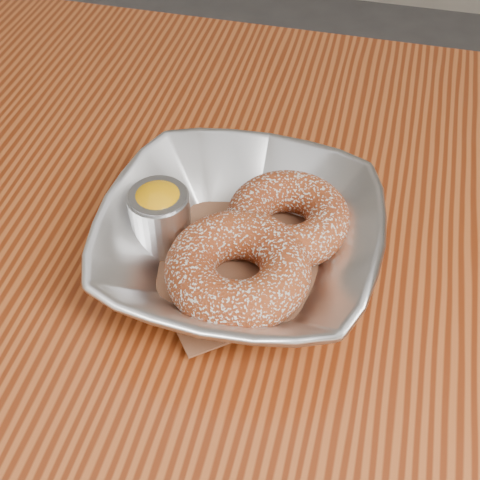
% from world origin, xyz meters
% --- Properties ---
extents(table, '(1.20, 0.80, 0.75)m').
position_xyz_m(table, '(0.00, 0.00, 0.65)').
color(table, '#8D3B17').
rests_on(table, ground_plane).
extents(serving_bowl, '(0.22, 0.22, 0.05)m').
position_xyz_m(serving_bowl, '(-0.03, 0.01, 0.78)').
color(serving_bowl, silver).
rests_on(serving_bowl, table).
extents(parchment, '(0.20, 0.20, 0.00)m').
position_xyz_m(parchment, '(-0.03, 0.01, 0.76)').
color(parchment, brown).
rests_on(parchment, table).
extents(donut_back, '(0.11, 0.11, 0.04)m').
position_xyz_m(donut_back, '(-0.00, 0.05, 0.78)').
color(donut_back, '#913918').
rests_on(donut_back, parchment).
extents(donut_front, '(0.15, 0.15, 0.04)m').
position_xyz_m(donut_front, '(-0.03, -0.02, 0.78)').
color(donut_front, '#913918').
rests_on(donut_front, parchment).
extents(ramekin, '(0.05, 0.05, 0.06)m').
position_xyz_m(ramekin, '(-0.10, 0.02, 0.79)').
color(ramekin, silver).
rests_on(ramekin, table).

